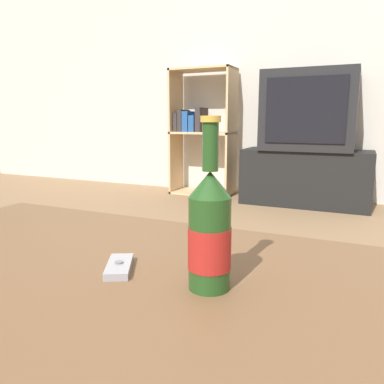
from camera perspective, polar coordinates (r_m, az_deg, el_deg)
name	(u,v)px	position (r m, az deg, el deg)	size (l,w,h in m)	color
back_wall	(311,52)	(3.63, 17.70, 19.71)	(8.00, 0.05, 2.60)	beige
coffee_table	(87,297)	(0.78, -15.75, -15.18)	(1.19, 0.75, 0.43)	brown
tv_stand	(305,177)	(3.32, 16.90, 2.14)	(1.04, 0.43, 0.47)	black
television	(309,111)	(3.29, 17.43, 11.71)	(0.73, 0.49, 0.64)	black
bookshelf	(199,130)	(3.64, 1.13, 9.49)	(0.60, 0.30, 1.19)	tan
beer_bottle	(210,232)	(0.62, 2.70, -6.07)	(0.07, 0.07, 0.29)	#1E4219
cell_phone	(119,266)	(0.74, -11.04, -11.07)	(0.09, 0.11, 0.02)	gray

